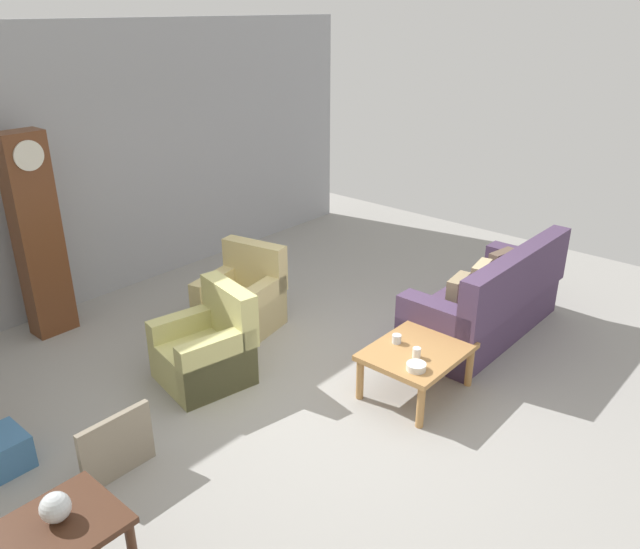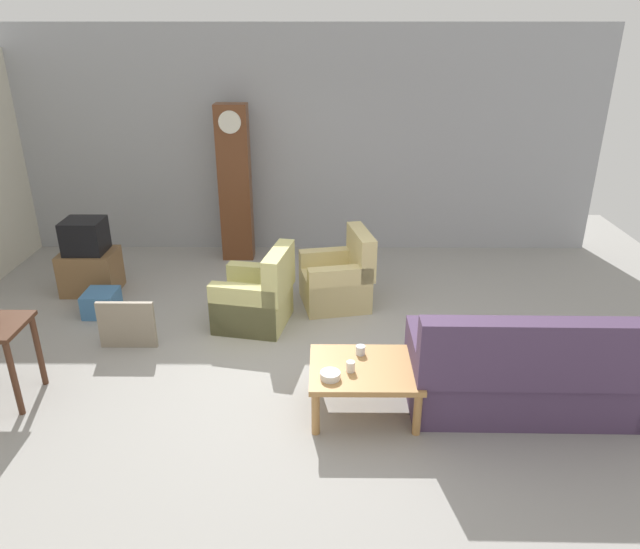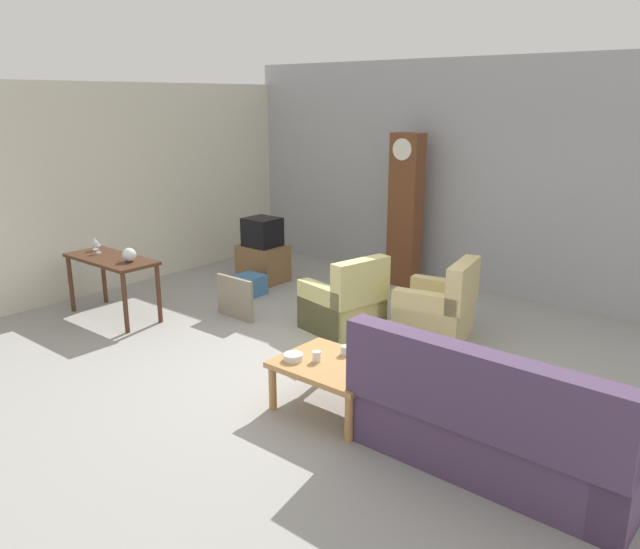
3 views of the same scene
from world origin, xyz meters
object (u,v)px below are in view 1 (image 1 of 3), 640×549
(armchair_olive_near, at_px, (207,351))
(cup_blue_rimmed, at_px, (397,339))
(storage_box_blue, at_px, (1,452))
(cup_white_porcelain, at_px, (417,353))
(couch_floral, at_px, (488,304))
(glass_dome_cloche, at_px, (55,507))
(grandfather_clock, at_px, (38,236))
(bowl_white_stacked, at_px, (416,367))
(framed_picture_leaning, at_px, (117,446))
(coffee_table_wood, at_px, (417,355))
(armchair_olive_far, at_px, (242,302))

(armchair_olive_near, height_order, cup_blue_rimmed, armchair_olive_near)
(storage_box_blue, height_order, cup_white_porcelain, cup_white_porcelain)
(couch_floral, bearing_deg, glass_dome_cloche, 178.11)
(armchair_olive_near, distance_m, cup_blue_rimmed, 1.80)
(armchair_olive_near, bearing_deg, grandfather_clock, 103.46)
(armchair_olive_near, xyz_separation_m, bowl_white_stacked, (0.82, -1.81, 0.18))
(armchair_olive_near, distance_m, framed_picture_leaning, 1.42)
(armchair_olive_near, height_order, coffee_table_wood, armchair_olive_near)
(armchair_olive_near, bearing_deg, bowl_white_stacked, -65.65)
(coffee_table_wood, height_order, glass_dome_cloche, glass_dome_cloche)
(grandfather_clock, height_order, storage_box_blue, grandfather_clock)
(cup_white_porcelain, relative_size, bowl_white_stacked, 0.55)
(couch_floral, distance_m, armchair_olive_far, 2.69)
(couch_floral, bearing_deg, grandfather_clock, 130.07)
(grandfather_clock, bearing_deg, coffee_table_wood, -66.36)
(storage_box_blue, xyz_separation_m, glass_dome_cloche, (-0.30, -1.66, 0.71))
(grandfather_clock, relative_size, cup_white_porcelain, 23.33)
(cup_white_porcelain, bearing_deg, bowl_white_stacked, -147.75)
(glass_dome_cloche, bearing_deg, grandfather_clock, 64.36)
(armchair_olive_near, bearing_deg, coffee_table_wood, -55.43)
(armchair_olive_near, relative_size, grandfather_clock, 0.42)
(coffee_table_wood, relative_size, bowl_white_stacked, 5.59)
(storage_box_blue, distance_m, cup_blue_rimmed, 3.41)
(armchair_olive_far, relative_size, cup_white_porcelain, 9.81)
(armchair_olive_far, xyz_separation_m, storage_box_blue, (-2.82, -0.31, -0.16))
(armchair_olive_near, relative_size, glass_dome_cloche, 5.48)
(cup_blue_rimmed, distance_m, bowl_white_stacked, 0.48)
(armchair_olive_near, xyz_separation_m, cup_blue_rimmed, (1.09, -1.42, 0.19))
(armchair_olive_far, height_order, grandfather_clock, grandfather_clock)
(storage_box_blue, bearing_deg, grandfather_clock, 52.97)
(glass_dome_cloche, xyz_separation_m, cup_blue_rimmed, (3.26, 0.02, -0.36))
(storage_box_blue, distance_m, glass_dome_cloche, 1.83)
(couch_floral, xyz_separation_m, armchair_olive_near, (-2.58, 1.59, -0.05))
(cup_white_porcelain, bearing_deg, storage_box_blue, 146.07)
(framed_picture_leaning, bearing_deg, armchair_olive_far, 25.43)
(coffee_table_wood, relative_size, storage_box_blue, 2.41)
(couch_floral, bearing_deg, armchair_olive_far, 127.59)
(armchair_olive_far, distance_m, glass_dome_cloche, 3.72)
(coffee_table_wood, height_order, cup_white_porcelain, cup_white_porcelain)
(armchair_olive_near, distance_m, storage_box_blue, 1.90)
(couch_floral, relative_size, storage_box_blue, 5.30)
(couch_floral, xyz_separation_m, grandfather_clock, (-3.07, 3.65, 0.75))
(armchair_olive_near, xyz_separation_m, framed_picture_leaning, (-1.32, -0.54, -0.04))
(coffee_table_wood, xyz_separation_m, bowl_white_stacked, (-0.30, -0.18, 0.10))
(armchair_olive_near, relative_size, coffee_table_wood, 0.96)
(cup_blue_rimmed, bearing_deg, armchair_olive_near, 127.67)
(cup_white_porcelain, bearing_deg, grandfather_clock, 111.57)
(framed_picture_leaning, height_order, cup_white_porcelain, cup_white_porcelain)
(couch_floral, distance_m, grandfather_clock, 4.83)
(cup_blue_rimmed, bearing_deg, glass_dome_cloche, -179.70)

